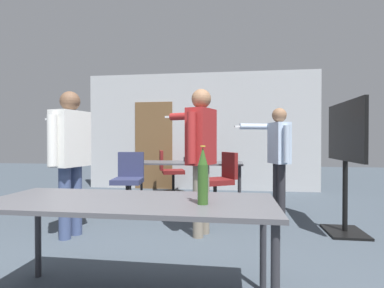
{
  "coord_description": "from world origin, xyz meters",
  "views": [
    {
      "loc": [
        0.76,
        -1.5,
        1.15
      ],
      "look_at": [
        0.24,
        2.25,
        1.1
      ],
      "focal_mm": 28.0,
      "sensor_mm": 36.0,
      "label": 1
    }
  ],
  "objects_px": {
    "tv_screen": "(346,151)",
    "office_chair_side_rolled": "(219,184)",
    "person_far_watching": "(278,150)",
    "person_left_plaid": "(200,146)",
    "office_chair_far_left": "(170,173)",
    "drink_cup": "(185,159)",
    "office_chair_near_pushed": "(129,183)",
    "person_right_polo": "(69,149)",
    "beer_bottle": "(203,177)"
  },
  "relations": [
    {
      "from": "tv_screen",
      "to": "office_chair_side_rolled",
      "type": "height_order",
      "value": "tv_screen"
    },
    {
      "from": "tv_screen",
      "to": "person_far_watching",
      "type": "xyz_separation_m",
      "value": [
        -0.69,
        0.79,
        -0.02
      ]
    },
    {
      "from": "person_left_plaid",
      "to": "office_chair_side_rolled",
      "type": "relative_size",
      "value": 1.85
    },
    {
      "from": "office_chair_far_left",
      "to": "person_left_plaid",
      "type": "bearing_deg",
      "value": 2.36
    },
    {
      "from": "tv_screen",
      "to": "drink_cup",
      "type": "distance_m",
      "value": 2.9
    },
    {
      "from": "office_chair_far_left",
      "to": "drink_cup",
      "type": "height_order",
      "value": "office_chair_far_left"
    },
    {
      "from": "drink_cup",
      "to": "office_chair_side_rolled",
      "type": "bearing_deg",
      "value": -51.89
    },
    {
      "from": "office_chair_side_rolled",
      "to": "office_chair_far_left",
      "type": "bearing_deg",
      "value": 6.54
    },
    {
      "from": "drink_cup",
      "to": "office_chair_far_left",
      "type": "bearing_deg",
      "value": 123.61
    },
    {
      "from": "person_far_watching",
      "to": "office_chair_near_pushed",
      "type": "bearing_deg",
      "value": 71.39
    },
    {
      "from": "person_right_polo",
      "to": "drink_cup",
      "type": "height_order",
      "value": "person_right_polo"
    },
    {
      "from": "office_chair_near_pushed",
      "to": "drink_cup",
      "type": "height_order",
      "value": "office_chair_near_pushed"
    },
    {
      "from": "person_far_watching",
      "to": "office_chair_far_left",
      "type": "relative_size",
      "value": 1.78
    },
    {
      "from": "person_far_watching",
      "to": "office_chair_near_pushed",
      "type": "distance_m",
      "value": 2.45
    },
    {
      "from": "person_right_polo",
      "to": "office_chair_side_rolled",
      "type": "height_order",
      "value": "person_right_polo"
    },
    {
      "from": "person_left_plaid",
      "to": "office_chair_side_rolled",
      "type": "xyz_separation_m",
      "value": [
        0.18,
        1.21,
        -0.62
      ]
    },
    {
      "from": "person_right_polo",
      "to": "office_chair_near_pushed",
      "type": "height_order",
      "value": "person_right_polo"
    },
    {
      "from": "office_chair_side_rolled",
      "to": "beer_bottle",
      "type": "bearing_deg",
      "value": 150.81
    },
    {
      "from": "person_far_watching",
      "to": "office_chair_side_rolled",
      "type": "xyz_separation_m",
      "value": [
        -0.9,
        0.12,
        -0.55
      ]
    },
    {
      "from": "office_chair_near_pushed",
      "to": "beer_bottle",
      "type": "distance_m",
      "value": 3.24
    },
    {
      "from": "drink_cup",
      "to": "person_far_watching",
      "type": "bearing_deg",
      "value": -32.08
    },
    {
      "from": "office_chair_side_rolled",
      "to": "tv_screen",
      "type": "bearing_deg",
      "value": -149.33
    },
    {
      "from": "person_right_polo",
      "to": "tv_screen",
      "type": "bearing_deg",
      "value": -67.55
    },
    {
      "from": "office_chair_side_rolled",
      "to": "office_chair_near_pushed",
      "type": "relative_size",
      "value": 1.01
    },
    {
      "from": "person_right_polo",
      "to": "drink_cup",
      "type": "distance_m",
      "value": 2.59
    },
    {
      "from": "tv_screen",
      "to": "person_right_polo",
      "type": "relative_size",
      "value": 0.94
    },
    {
      "from": "person_far_watching",
      "to": "beer_bottle",
      "type": "distance_m",
      "value": 2.92
    },
    {
      "from": "office_chair_side_rolled",
      "to": "office_chair_near_pushed",
      "type": "bearing_deg",
      "value": 63.17
    },
    {
      "from": "person_left_plaid",
      "to": "drink_cup",
      "type": "relative_size",
      "value": 20.69
    },
    {
      "from": "office_chair_near_pushed",
      "to": "drink_cup",
      "type": "distance_m",
      "value": 1.29
    },
    {
      "from": "tv_screen",
      "to": "beer_bottle",
      "type": "relative_size",
      "value": 4.3
    },
    {
      "from": "person_left_plaid",
      "to": "drink_cup",
      "type": "distance_m",
      "value": 2.18
    },
    {
      "from": "person_right_polo",
      "to": "beer_bottle",
      "type": "xyz_separation_m",
      "value": [
        1.73,
        -1.41,
        -0.13
      ]
    },
    {
      "from": "person_right_polo",
      "to": "office_chair_far_left",
      "type": "xyz_separation_m",
      "value": [
        0.57,
        3.05,
        -0.61
      ]
    },
    {
      "from": "person_right_polo",
      "to": "office_chair_near_pushed",
      "type": "distance_m",
      "value": 1.54
    },
    {
      "from": "person_far_watching",
      "to": "office_chair_near_pushed",
      "type": "height_order",
      "value": "person_far_watching"
    },
    {
      "from": "office_chair_side_rolled",
      "to": "office_chair_near_pushed",
      "type": "height_order",
      "value": "office_chair_side_rolled"
    },
    {
      "from": "office_chair_side_rolled",
      "to": "beer_bottle",
      "type": "distance_m",
      "value": 2.93
    },
    {
      "from": "tv_screen",
      "to": "office_chair_far_left",
      "type": "bearing_deg",
      "value": -132.09
    },
    {
      "from": "beer_bottle",
      "to": "office_chair_side_rolled",
      "type": "bearing_deg",
      "value": 90.47
    },
    {
      "from": "person_far_watching",
      "to": "drink_cup",
      "type": "xyz_separation_m",
      "value": [
        -1.59,
        1.0,
        -0.22
      ]
    },
    {
      "from": "person_right_polo",
      "to": "office_chair_side_rolled",
      "type": "xyz_separation_m",
      "value": [
        1.71,
        1.48,
        -0.59
      ]
    },
    {
      "from": "person_far_watching",
      "to": "person_right_polo",
      "type": "bearing_deg",
      "value": 100.05
    },
    {
      "from": "beer_bottle",
      "to": "drink_cup",
      "type": "height_order",
      "value": "beer_bottle"
    },
    {
      "from": "office_chair_far_left",
      "to": "drink_cup",
      "type": "bearing_deg",
      "value": 16.77
    },
    {
      "from": "person_right_polo",
      "to": "person_left_plaid",
      "type": "relative_size",
      "value": 0.98
    },
    {
      "from": "drink_cup",
      "to": "office_chair_near_pushed",
      "type": "bearing_deg",
      "value": -130.0
    },
    {
      "from": "beer_bottle",
      "to": "office_chair_near_pushed",
      "type": "bearing_deg",
      "value": 118.18
    },
    {
      "from": "drink_cup",
      "to": "person_left_plaid",
      "type": "bearing_deg",
      "value": -76.25
    },
    {
      "from": "person_far_watching",
      "to": "beer_bottle",
      "type": "xyz_separation_m",
      "value": [
        -0.88,
        -2.78,
        -0.08
      ]
    }
  ]
}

